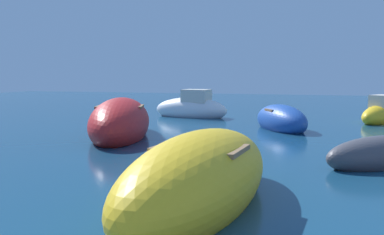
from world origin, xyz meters
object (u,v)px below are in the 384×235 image
object	(u,v)px
moored_boat_10	(200,179)
moored_boat_5	(281,120)
moored_boat_11	(191,108)
moored_boat_3	(120,123)

from	to	relation	value
moored_boat_10	moored_boat_5	bearing A→B (deg)	2.66
moored_boat_11	moored_boat_10	bearing A→B (deg)	114.72
moored_boat_3	moored_boat_5	distance (m)	6.26
moored_boat_10	moored_boat_11	size ratio (longest dim) A/B	1.30
moored_boat_3	moored_boat_10	xyz separation A→B (m)	(4.68, -6.60, -0.04)
moored_boat_3	moored_boat_10	distance (m)	8.09
moored_boat_3	moored_boat_5	bearing A→B (deg)	107.03
moored_boat_5	moored_boat_10	xyz separation A→B (m)	(-0.45, -10.19, 0.09)
moored_boat_10	moored_boat_11	world-z (taller)	moored_boat_11
moored_boat_3	moored_boat_5	size ratio (longest dim) A/B	1.58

